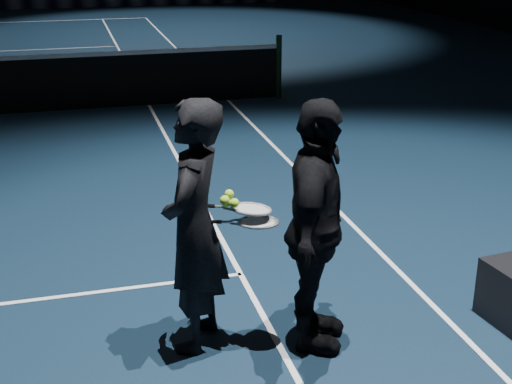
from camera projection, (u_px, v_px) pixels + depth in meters
net_post_right at (279, 67)px, 12.45m from camera, size 0.10×0.10×1.10m
player_a at (194, 227)px, 4.99m from camera, size 0.70×0.80×1.85m
player_b at (315, 228)px, 4.98m from camera, size 0.88×1.17×1.85m
racket_lower at (258, 222)px, 4.97m from camera, size 0.71×0.40×0.03m
racket_upper at (251, 209)px, 4.97m from camera, size 0.71×0.36×0.10m
tennis_balls at (230, 200)px, 4.92m from camera, size 0.12×0.10×0.12m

